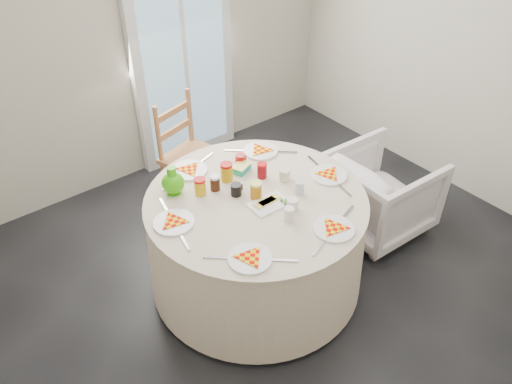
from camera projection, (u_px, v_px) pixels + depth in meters
floor at (291, 286)px, 3.59m from camera, size 4.00×4.00×0.00m
wall_back at (134, 32)px, 4.05m from camera, size 4.00×0.02×2.60m
wall_right at (494, 47)px, 3.80m from camera, size 0.02×4.00×2.60m
glass_door at (182, 52)px, 4.37m from camera, size 1.00×0.08×2.10m
table at (256, 241)px, 3.42m from camera, size 1.48×1.48×0.75m
wooden_chair at (193, 157)px, 4.08m from camera, size 0.53×0.52×0.97m
armchair at (381, 187)px, 3.90m from camera, size 0.71×0.75×0.74m
place_settings at (256, 196)px, 3.18m from camera, size 1.71×1.71×0.03m
jar_cluster at (230, 177)px, 3.26m from camera, size 0.55×0.42×0.14m
butter_tub at (241, 167)px, 3.42m from camera, size 0.15×0.13×0.05m
green_pitcher at (172, 177)px, 3.17m from camera, size 0.16×0.16×0.19m
cheese_platter at (269, 202)px, 3.13m from camera, size 0.26×0.17×0.03m
mugs_glasses at (270, 186)px, 3.20m from camera, size 0.55×0.55×0.10m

